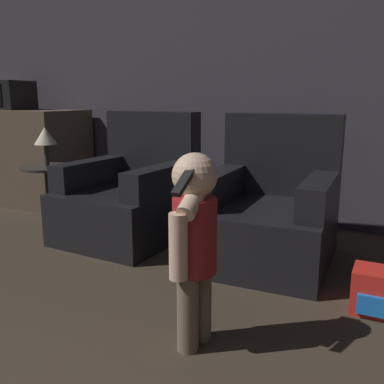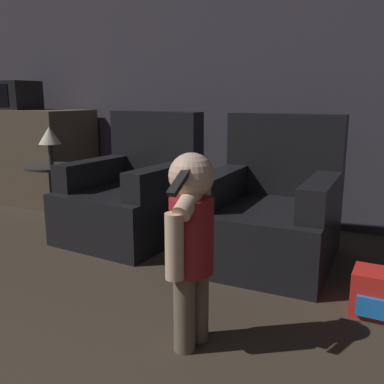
{
  "view_description": "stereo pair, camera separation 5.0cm",
  "coord_description": "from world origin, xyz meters",
  "px_view_note": "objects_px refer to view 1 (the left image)",
  "views": [
    {
      "loc": [
        1.12,
        0.93,
        1.06
      ],
      "look_at": [
        0.12,
        2.99,
        0.55
      ],
      "focal_mm": 40.0,
      "sensor_mm": 36.0,
      "label": 1
    },
    {
      "loc": [
        1.17,
        0.95,
        1.06
      ],
      "look_at": [
        0.12,
        2.99,
        0.55
      ],
      "focal_mm": 40.0,
      "sensor_mm": 36.0,
      "label": 2
    }
  ],
  "objects_px": {
    "toy_backpack": "(377,292)",
    "microwave": "(7,95)",
    "armchair_left": "(131,196)",
    "armchair_right": "(269,213)",
    "lamp": "(45,137)",
    "person_toddler": "(194,236)"
  },
  "relations": [
    {
      "from": "toy_backpack",
      "to": "microwave",
      "type": "height_order",
      "value": "microwave"
    },
    {
      "from": "armchair_left",
      "to": "armchair_right",
      "type": "distance_m",
      "value": 1.09
    },
    {
      "from": "lamp",
      "to": "microwave",
      "type": "bearing_deg",
      "value": 151.42
    },
    {
      "from": "person_toddler",
      "to": "toy_backpack",
      "type": "relative_size",
      "value": 3.61
    },
    {
      "from": "person_toddler",
      "to": "microwave",
      "type": "bearing_deg",
      "value": -111.78
    },
    {
      "from": "armchair_right",
      "to": "person_toddler",
      "type": "xyz_separation_m",
      "value": [
        0.01,
        -1.16,
        0.19
      ]
    },
    {
      "from": "toy_backpack",
      "to": "lamp",
      "type": "xyz_separation_m",
      "value": [
        -2.56,
        0.43,
        0.63
      ]
    },
    {
      "from": "armchair_left",
      "to": "lamp",
      "type": "height_order",
      "value": "armchair_left"
    },
    {
      "from": "armchair_left",
      "to": "toy_backpack",
      "type": "xyz_separation_m",
      "value": [
        1.79,
        -0.49,
        -0.2
      ]
    },
    {
      "from": "armchair_left",
      "to": "microwave",
      "type": "bearing_deg",
      "value": 167.83
    },
    {
      "from": "armchair_right",
      "to": "microwave",
      "type": "relative_size",
      "value": 2.01
    },
    {
      "from": "armchair_left",
      "to": "person_toddler",
      "type": "distance_m",
      "value": 1.6
    },
    {
      "from": "person_toddler",
      "to": "toy_backpack",
      "type": "distance_m",
      "value": 1.03
    },
    {
      "from": "armchair_left",
      "to": "armchair_right",
      "type": "relative_size",
      "value": 1.0
    },
    {
      "from": "microwave",
      "to": "armchair_left",
      "type": "bearing_deg",
      "value": -15.42
    },
    {
      "from": "armchair_right",
      "to": "toy_backpack",
      "type": "height_order",
      "value": "armchair_right"
    },
    {
      "from": "armchair_left",
      "to": "microwave",
      "type": "height_order",
      "value": "microwave"
    },
    {
      "from": "armchair_right",
      "to": "armchair_left",
      "type": "bearing_deg",
      "value": 178.36
    },
    {
      "from": "armchair_right",
      "to": "lamp",
      "type": "height_order",
      "value": "armchair_right"
    },
    {
      "from": "person_toddler",
      "to": "lamp",
      "type": "xyz_separation_m",
      "value": [
        -1.86,
        1.09,
        0.25
      ]
    },
    {
      "from": "armchair_right",
      "to": "person_toddler",
      "type": "relative_size",
      "value": 1.12
    },
    {
      "from": "microwave",
      "to": "lamp",
      "type": "distance_m",
      "value": 1.23
    }
  ]
}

